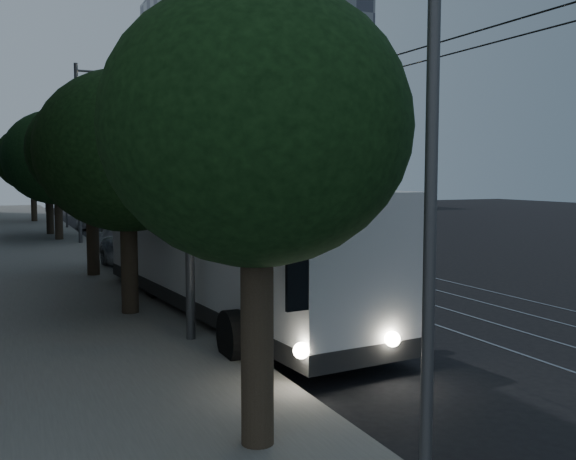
{
  "coord_description": "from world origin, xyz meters",
  "views": [
    {
      "loc": [
        -9.58,
        -15.68,
        3.76
      ],
      "look_at": [
        -1.18,
        2.79,
        1.99
      ],
      "focal_mm": 40.0,
      "sensor_mm": 36.0,
      "label": 1
    }
  ],
  "objects_px": {
    "car_white_c": "(117,225)",
    "car_white_a": "(125,241)",
    "streetlamp_far": "(86,136)",
    "trolleybus": "(225,247)",
    "pickup_silver": "(152,252)",
    "car_white_b": "(134,229)",
    "streetlamp_near": "(206,93)",
    "car_white_d": "(88,220)"
  },
  "relations": [
    {
      "from": "streetlamp_near",
      "to": "trolleybus",
      "type": "bearing_deg",
      "value": 64.01
    },
    {
      "from": "car_white_c",
      "to": "car_white_d",
      "type": "bearing_deg",
      "value": 121.71
    },
    {
      "from": "car_white_d",
      "to": "streetlamp_near",
      "type": "height_order",
      "value": "streetlamp_near"
    },
    {
      "from": "pickup_silver",
      "to": "car_white_d",
      "type": "xyz_separation_m",
      "value": [
        0.36,
        21.49,
        -0.19
      ]
    },
    {
      "from": "car_white_b",
      "to": "car_white_d",
      "type": "distance_m",
      "value": 10.28
    },
    {
      "from": "car_white_c",
      "to": "car_white_d",
      "type": "distance_m",
      "value": 5.52
    },
    {
      "from": "streetlamp_far",
      "to": "streetlamp_near",
      "type": "bearing_deg",
      "value": -90.45
    },
    {
      "from": "car_white_b",
      "to": "streetlamp_near",
      "type": "xyz_separation_m",
      "value": [
        -2.61,
        -21.91,
        4.76
      ]
    },
    {
      "from": "car_white_c",
      "to": "pickup_silver",
      "type": "bearing_deg",
      "value": -74.52
    },
    {
      "from": "pickup_silver",
      "to": "car_white_b",
      "type": "relative_size",
      "value": 1.16
    },
    {
      "from": "trolleybus",
      "to": "streetlamp_near",
      "type": "bearing_deg",
      "value": -120.98
    },
    {
      "from": "trolleybus",
      "to": "car_white_a",
      "type": "xyz_separation_m",
      "value": [
        -0.2,
        13.54,
        -1.12
      ]
    },
    {
      "from": "pickup_silver",
      "to": "streetlamp_far",
      "type": "distance_m",
      "value": 12.07
    },
    {
      "from": "streetlamp_near",
      "to": "pickup_silver",
      "type": "bearing_deg",
      "value": 84.1
    },
    {
      "from": "streetlamp_near",
      "to": "streetlamp_far",
      "type": "relative_size",
      "value": 0.96
    },
    {
      "from": "car_white_a",
      "to": "streetlamp_near",
      "type": "relative_size",
      "value": 0.46
    },
    {
      "from": "trolleybus",
      "to": "pickup_silver",
      "type": "bearing_deg",
      "value": 86.45
    },
    {
      "from": "trolleybus",
      "to": "car_white_c",
      "type": "distance_m",
      "value": 24.1
    },
    {
      "from": "car_white_d",
      "to": "car_white_c",
      "type": "bearing_deg",
      "value": -72.02
    },
    {
      "from": "car_white_b",
      "to": "streetlamp_far",
      "type": "bearing_deg",
      "value": 165.66
    },
    {
      "from": "car_white_a",
      "to": "streetlamp_far",
      "type": "xyz_separation_m",
      "value": [
        -0.93,
        5.43,
        5.02
      ]
    },
    {
      "from": "car_white_c",
      "to": "streetlamp_near",
      "type": "distance_m",
      "value": 27.27
    },
    {
      "from": "car_white_b",
      "to": "car_white_c",
      "type": "distance_m",
      "value": 4.8
    },
    {
      "from": "trolleybus",
      "to": "streetlamp_far",
      "type": "xyz_separation_m",
      "value": [
        -1.13,
        18.97,
        3.9
      ]
    },
    {
      "from": "car_white_b",
      "to": "streetlamp_near",
      "type": "distance_m",
      "value": 22.58
    },
    {
      "from": "car_white_c",
      "to": "streetlamp_far",
      "type": "xyz_separation_m",
      "value": [
        -2.36,
        -5.07,
        5.12
      ]
    },
    {
      "from": "trolleybus",
      "to": "streetlamp_near",
      "type": "relative_size",
      "value": 1.48
    },
    {
      "from": "trolleybus",
      "to": "car_white_d",
      "type": "distance_m",
      "value": 29.48
    },
    {
      "from": "car_white_d",
      "to": "streetlamp_far",
      "type": "relative_size",
      "value": 0.39
    },
    {
      "from": "pickup_silver",
      "to": "car_white_b",
      "type": "xyz_separation_m",
      "value": [
        1.51,
        11.27,
        -0.08
      ]
    },
    {
      "from": "car_white_c",
      "to": "car_white_a",
      "type": "bearing_deg",
      "value": -77.18
    },
    {
      "from": "pickup_silver",
      "to": "streetlamp_far",
      "type": "height_order",
      "value": "streetlamp_far"
    },
    {
      "from": "streetlamp_far",
      "to": "car_white_d",
      "type": "bearing_deg",
      "value": 83.01
    },
    {
      "from": "car_white_a",
      "to": "streetlamp_near",
      "type": "distance_m",
      "value": 16.94
    },
    {
      "from": "car_white_d",
      "to": "streetlamp_far",
      "type": "height_order",
      "value": "streetlamp_far"
    },
    {
      "from": "car_white_a",
      "to": "streetlamp_far",
      "type": "height_order",
      "value": "streetlamp_far"
    },
    {
      "from": "pickup_silver",
      "to": "car_white_a",
      "type": "bearing_deg",
      "value": 84.9
    },
    {
      "from": "pickup_silver",
      "to": "streetlamp_far",
      "type": "bearing_deg",
      "value": 89.73
    },
    {
      "from": "car_white_d",
      "to": "streetlamp_near",
      "type": "bearing_deg",
      "value": -85.78
    },
    {
      "from": "trolleybus",
      "to": "pickup_silver",
      "type": "distance_m",
      "value": 8.04
    },
    {
      "from": "car_white_a",
      "to": "streetlamp_near",
      "type": "height_order",
      "value": "streetlamp_near"
    },
    {
      "from": "car_white_b",
      "to": "car_white_d",
      "type": "relative_size",
      "value": 1.37
    }
  ]
}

